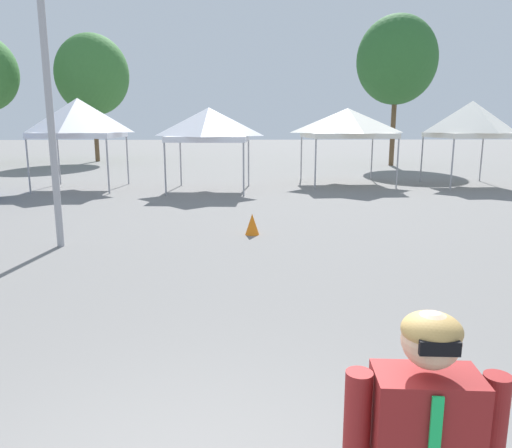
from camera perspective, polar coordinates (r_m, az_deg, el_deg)
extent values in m
cylinder|color=#9E9EA3|center=(19.13, -24.92, 6.35)|extent=(0.06, 0.06, 2.13)
cylinder|color=#9E9EA3|center=(18.16, -16.81, 6.70)|extent=(0.06, 0.06, 2.13)
cylinder|color=#9E9EA3|center=(21.70, -21.91, 7.10)|extent=(0.06, 0.06, 2.13)
cylinder|color=#9E9EA3|center=(20.85, -14.68, 7.41)|extent=(0.06, 0.06, 2.13)
pyramid|color=white|center=(19.86, -19.93, 11.78)|extent=(3.00, 3.00, 1.24)
cube|color=white|center=(19.87, -19.78, 9.70)|extent=(2.97, 2.97, 0.20)
cylinder|color=#9E9EA3|center=(17.28, -10.50, 6.58)|extent=(0.06, 0.06, 2.01)
cylinder|color=#9E9EA3|center=(16.88, -1.45, 6.65)|extent=(0.06, 0.06, 2.01)
cylinder|color=#9E9EA3|center=(19.92, -8.74, 7.30)|extent=(0.06, 0.06, 2.01)
cylinder|color=#9E9EA3|center=(19.57, -0.87, 7.35)|extent=(0.06, 0.06, 2.01)
pyramid|color=white|center=(18.30, -5.48, 11.73)|extent=(3.06, 3.06, 1.01)
cube|color=white|center=(18.31, -5.45, 9.84)|extent=(3.03, 3.03, 0.20)
cylinder|color=#9E9EA3|center=(18.73, 6.91, 7.18)|extent=(0.06, 0.06, 2.09)
cylinder|color=#9E9EA3|center=(19.60, 16.10, 7.01)|extent=(0.06, 0.06, 2.09)
cylinder|color=#9E9EA3|center=(21.84, 5.27, 7.85)|extent=(0.06, 0.06, 2.09)
cylinder|color=#9E9EA3|center=(22.59, 13.29, 7.72)|extent=(0.06, 0.06, 2.09)
pyramid|color=white|center=(20.58, 10.56, 11.73)|extent=(3.48, 3.48, 0.96)
cube|color=white|center=(20.58, 10.50, 10.10)|extent=(3.44, 3.44, 0.20)
cylinder|color=#9E9EA3|center=(19.71, 21.81, 6.68)|extent=(0.06, 0.06, 2.10)
cylinder|color=#9E9EA3|center=(22.10, 18.67, 7.36)|extent=(0.06, 0.06, 2.10)
cylinder|color=#9E9EA3|center=(23.31, 24.69, 7.10)|extent=(0.06, 0.06, 2.10)
pyramid|color=white|center=(21.46, 23.73, 11.32)|extent=(2.97, 2.97, 1.22)
cube|color=white|center=(21.46, 23.58, 9.44)|extent=(2.94, 2.94, 0.20)
cube|color=maroon|center=(2.29, 18.81, -22.75)|extent=(0.44, 0.27, 0.60)
cylinder|color=maroon|center=(2.23, 11.58, -22.84)|extent=(0.11, 0.11, 0.56)
cylinder|color=maroon|center=(2.37, 25.61, -21.56)|extent=(0.11, 0.11, 0.56)
sphere|color=#D8A884|center=(2.08, 19.63, -12.52)|extent=(0.23, 0.23, 0.23)
ellipsoid|color=tan|center=(2.06, 19.71, -11.50)|extent=(0.23, 0.23, 0.14)
cube|color=black|center=(1.98, 20.55, -13.35)|extent=(0.15, 0.04, 0.06)
cylinder|color=#9E9EA3|center=(10.65, -23.20, 16.93)|extent=(0.14, 0.14, 7.26)
cylinder|color=brown|center=(30.09, 15.59, 10.49)|extent=(0.28, 0.28, 4.15)
ellipsoid|color=#2D662D|center=(30.29, 16.01, 17.82)|extent=(4.49, 4.49, 4.94)
cylinder|color=brown|center=(33.75, -18.06, 9.98)|extent=(0.28, 0.28, 3.61)
ellipsoid|color=#387233|center=(33.87, -18.46, 16.11)|extent=(4.54, 4.54, 5.00)
cone|color=orange|center=(11.08, -0.44, -0.02)|extent=(0.32, 0.32, 0.48)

